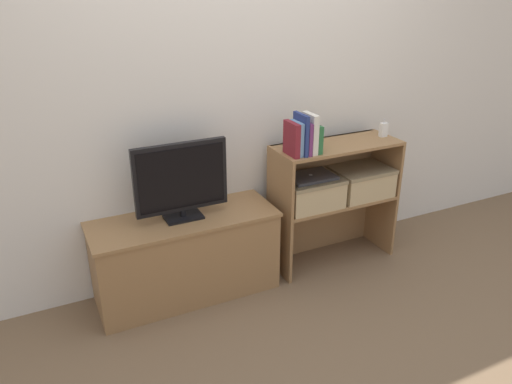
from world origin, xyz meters
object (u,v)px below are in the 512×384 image
(book_plum, at_px, (305,138))
(book_ivory, at_px, (310,133))
(baby_monitor, at_px, (383,130))
(tv, at_px, (181,180))
(book_maroon, at_px, (292,139))
(book_skyblue, at_px, (297,138))
(book_navy, at_px, (301,134))
(book_forest, at_px, (315,138))
(storage_basket_left, at_px, (310,190))
(tv_stand, at_px, (186,256))
(storage_basket_right, at_px, (361,180))
(laptop, at_px, (311,176))

(book_plum, relative_size, book_ivory, 0.82)
(book_plum, height_order, book_ivory, book_ivory)
(baby_monitor, bearing_deg, tv, 178.88)
(tv, relative_size, book_maroon, 2.68)
(book_skyblue, xyz_separation_m, book_navy, (0.03, 0.00, 0.02))
(book_navy, xyz_separation_m, book_plum, (0.03, 0.00, -0.03))
(book_maroon, bearing_deg, book_forest, 0.00)
(book_skyblue, relative_size, storage_basket_left, 0.53)
(tv_stand, bearing_deg, baby_monitor, -1.18)
(book_plum, relative_size, storage_basket_right, 0.52)
(book_navy, bearing_deg, book_skyblue, 180.00)
(book_maroon, height_order, book_skyblue, same)
(tv, height_order, book_skyblue, book_skyblue)
(book_navy, xyz_separation_m, storage_basket_left, (0.11, 0.05, -0.41))
(tv_stand, height_order, book_plum, book_plum)
(book_ivory, xyz_separation_m, baby_monitor, (0.62, 0.06, -0.07))
(book_skyblue, relative_size, book_navy, 0.82)
(book_forest, distance_m, baby_monitor, 0.59)
(book_maroon, xyz_separation_m, storage_basket_right, (0.58, 0.05, -0.39))
(book_navy, height_order, book_forest, book_navy)
(baby_monitor, bearing_deg, laptop, -178.49)
(book_forest, height_order, storage_basket_right, book_forest)
(book_skyblue, relative_size, book_plum, 1.03)
(baby_monitor, height_order, laptop, baby_monitor)
(book_maroon, height_order, storage_basket_right, book_maroon)
(book_plum, xyz_separation_m, book_ivory, (0.04, 0.00, 0.02))
(book_forest, xyz_separation_m, baby_monitor, (0.58, 0.06, -0.04))
(book_skyblue, xyz_separation_m, laptop, (0.14, 0.05, -0.29))
(book_forest, relative_size, baby_monitor, 1.39)
(tv_stand, height_order, laptop, laptop)
(book_plum, bearing_deg, storage_basket_right, 5.61)
(tv_stand, xyz_separation_m, book_forest, (0.83, -0.09, 0.67))
(book_plum, xyz_separation_m, storage_basket_right, (0.49, 0.05, -0.38))
(tv, bearing_deg, book_skyblue, -7.37)
(book_navy, relative_size, storage_basket_right, 0.65)
(book_navy, distance_m, storage_basket_left, 0.43)
(tv_stand, relative_size, laptop, 3.69)
(tv_stand, xyz_separation_m, book_navy, (0.73, -0.09, 0.71))
(book_skyblue, relative_size, storage_basket_right, 0.53)
(book_skyblue, distance_m, storage_basket_left, 0.41)
(storage_basket_left, height_order, laptop, laptop)
(baby_monitor, bearing_deg, storage_basket_right, -174.76)
(book_ivory, bearing_deg, book_plum, 180.00)
(book_navy, height_order, book_ivory, book_navy)
(book_navy, relative_size, book_forest, 1.45)
(tv_stand, xyz_separation_m, tv, (-0.00, -0.00, 0.51))
(tv_stand, bearing_deg, storage_basket_right, -2.02)
(tv_stand, bearing_deg, laptop, -3.00)
(book_ivory, bearing_deg, book_skyblue, 180.00)
(book_navy, bearing_deg, baby_monitor, 5.30)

